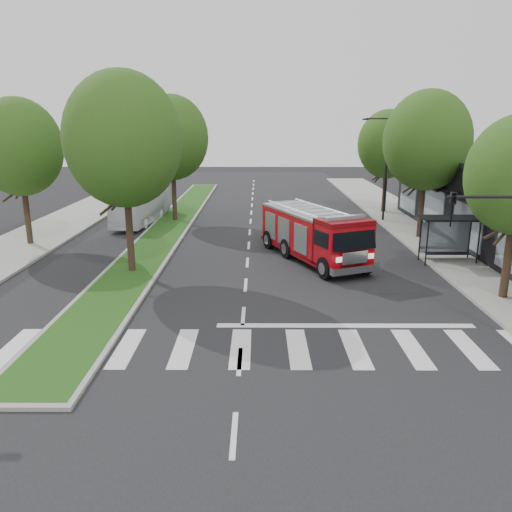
{
  "coord_description": "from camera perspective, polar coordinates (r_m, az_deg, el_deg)",
  "views": [
    {
      "loc": [
        0.61,
        -19.0,
        7.66
      ],
      "look_at": [
        0.51,
        2.75,
        1.8
      ],
      "focal_mm": 35.0,
      "sensor_mm": 36.0,
      "label": 1
    }
  ],
  "objects": [
    {
      "name": "fire_engine",
      "position": [
        28.47,
        6.53,
        2.45
      ],
      "size": [
        5.92,
        9.24,
        3.09
      ],
      "rotation": [
        0.0,
        0.0,
        0.4
      ],
      "color": "#65050A",
      "rests_on": "ground"
    },
    {
      "name": "sidewalk_right",
      "position": [
        32.25,
        21.89,
        0.37
      ],
      "size": [
        5.0,
        80.0,
        0.15
      ],
      "primitive_type": "cube",
      "color": "gray",
      "rests_on": "ground"
    },
    {
      "name": "tree_median_near",
      "position": [
        25.87,
        -14.91,
        12.71
      ],
      "size": [
        5.8,
        5.8,
        10.16
      ],
      "color": "black",
      "rests_on": "ground"
    },
    {
      "name": "ground",
      "position": [
        20.5,
        -1.47,
        -6.87
      ],
      "size": [
        140.0,
        140.0,
        0.0
      ],
      "primitive_type": "plane",
      "color": "black",
      "rests_on": "ground"
    },
    {
      "name": "tree_left_mid",
      "position": [
        34.3,
        -25.46,
        11.15
      ],
      "size": [
        5.2,
        5.2,
        9.16
      ],
      "color": "black",
      "rests_on": "ground"
    },
    {
      "name": "streetlight_right_far",
      "position": [
        40.32,
        14.47,
        10.09
      ],
      "size": [
        2.11,
        0.2,
        8.0
      ],
      "color": "black",
      "rests_on": "ground"
    },
    {
      "name": "city_bus",
      "position": [
        40.13,
        -12.92,
        5.52
      ],
      "size": [
        2.87,
        9.17,
        2.51
      ],
      "primitive_type": "imported",
      "rotation": [
        0.0,
        0.0,
        -0.08
      ],
      "color": "silver",
      "rests_on": "ground"
    },
    {
      "name": "tree_median_far",
      "position": [
        39.57,
        -9.61,
        13.18
      ],
      "size": [
        5.6,
        5.6,
        9.72
      ],
      "color": "black",
      "rests_on": "ground"
    },
    {
      "name": "median",
      "position": [
        38.34,
        -9.69,
        3.46
      ],
      "size": [
        3.0,
        50.0,
        0.15
      ],
      "color": "gray",
      "rests_on": "ground"
    },
    {
      "name": "bus_shelter",
      "position": [
        29.68,
        21.2,
        3.13
      ],
      "size": [
        3.2,
        1.6,
        2.61
      ],
      "color": "black",
      "rests_on": "ground"
    },
    {
      "name": "tree_right_far",
      "position": [
        44.4,
        14.81,
        12.24
      ],
      "size": [
        5.0,
        5.0,
        8.73
      ],
      "color": "black",
      "rests_on": "ground"
    },
    {
      "name": "tree_right_mid",
      "position": [
        34.77,
        18.97,
        12.36
      ],
      "size": [
        5.6,
        5.6,
        9.72
      ],
      "color": "black",
      "rests_on": "ground"
    },
    {
      "name": "sidewalk_left",
      "position": [
        33.57,
        -26.5,
        0.41
      ],
      "size": [
        5.0,
        80.0,
        0.15
      ],
      "primitive_type": "cube",
      "color": "gray",
      "rests_on": "ground"
    }
  ]
}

